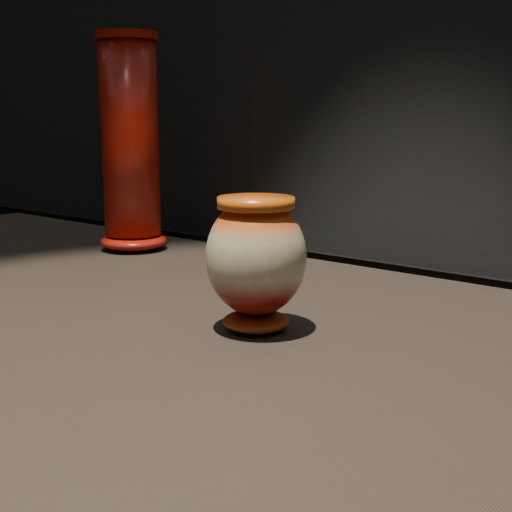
% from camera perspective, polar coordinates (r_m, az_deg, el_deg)
% --- Properties ---
extents(main_vase, '(0.13, 0.13, 0.15)m').
position_cam_1_polar(main_vase, '(0.81, 0.00, -0.19)').
color(main_vase, maroon).
rests_on(main_vase, display_plinth).
extents(tall_vase, '(0.16, 0.16, 0.38)m').
position_cam_1_polar(tall_vase, '(1.30, -10.02, 8.57)').
color(tall_vase, red).
rests_on(tall_vase, display_plinth).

